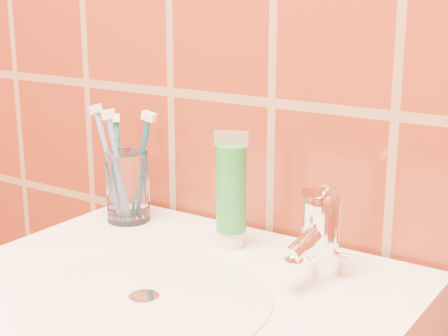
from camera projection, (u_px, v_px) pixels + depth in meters
The scene contains 7 objects.
glass_tumbler at pixel (128, 187), 1.06m from camera, with size 0.07×0.07×0.11m, color white.
toothpaste_tube at pixel (231, 194), 0.94m from camera, with size 0.05×0.04×0.17m.
faucet at pixel (320, 227), 0.85m from camera, with size 0.05×0.11×0.12m.
toothbrush_0 at pixel (119, 168), 1.07m from camera, with size 0.07×0.06×0.16m, color #0D6373, non-canonical shape.
toothbrush_1 at pixel (140, 167), 1.05m from camera, with size 0.06×0.03×0.18m, color #0C4F6B, non-canonical shape.
toothbrush_2 at pixel (110, 164), 1.06m from camera, with size 0.08×0.03×0.18m, color #6D91C2, non-canonical shape.
toothbrush_3 at pixel (119, 168), 1.04m from camera, with size 0.04×0.04×0.18m, color #6995BB, non-canonical shape.
Camera 1 is at (0.48, 0.35, 1.21)m, focal length 55.00 mm.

